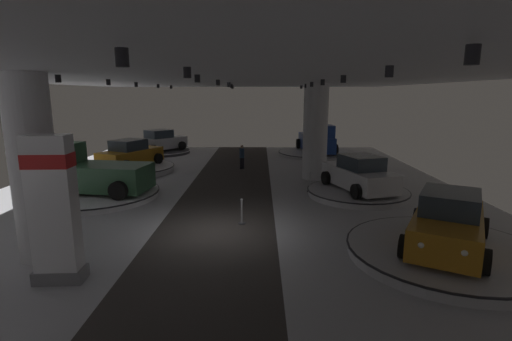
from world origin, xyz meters
name	(u,v)px	position (x,y,z in m)	size (l,w,h in m)	color
ground	(215,232)	(0.00, 0.00, -0.02)	(24.00, 44.00, 0.06)	#B2B2B7
ceiling_with_spotlights	(212,74)	(0.00, 0.00, 5.55)	(24.00, 44.00, 0.39)	silver
column_left	(34,169)	(-4.99, -2.25, 2.75)	(1.26, 1.26, 5.50)	silver
column_right	(315,132)	(4.80, 8.85, 2.75)	(1.41, 1.41, 5.50)	silver
brand_sign_pylon	(54,208)	(-3.68, -3.74, 2.02)	(1.30, 0.71, 3.91)	slate
display_platform_deep_left	(161,152)	(-6.67, 18.25, 0.15)	(4.82, 4.82, 0.26)	#333338
display_car_deep_left	(160,141)	(-6.69, 18.23, 1.03)	(4.08, 4.37, 1.71)	silver
display_platform_deep_right	(316,153)	(6.18, 17.81, 0.13)	(6.10, 6.10, 0.23)	#B7B7BC
pickup_truck_deep_right	(317,141)	(6.20, 17.49, 1.17)	(2.85, 5.39, 2.30)	navy
display_platform_near_right	(445,252)	(7.23, -2.20, 0.19)	(5.83, 5.83, 0.35)	#B7B7BC
display_car_near_right	(448,223)	(7.24, -2.17, 1.11)	(3.66, 4.54, 1.71)	#B77519
display_platform_far_left	(132,168)	(-6.61, 10.69, 0.20)	(5.36, 5.36, 0.36)	silver
display_car_far_left	(130,154)	(-6.63, 10.66, 1.13)	(3.52, 4.57, 1.71)	#B77519
display_platform_mid_right	(358,192)	(6.38, 4.91, 0.18)	(4.89, 4.89, 0.32)	#B7B7BC
display_car_mid_right	(359,174)	(6.39, 4.88, 1.08)	(3.20, 4.55, 1.71)	silver
display_platform_mid_left	(95,194)	(-6.31, 4.50, 0.16)	(6.03, 6.03, 0.29)	silver
pickup_truck_mid_left	(87,172)	(-6.63, 4.55, 1.22)	(5.54, 3.24, 2.30)	#2D5638
visitor_walking_near	(242,155)	(0.42, 11.61, 0.91)	(0.32, 0.32, 1.59)	black
stanchion_a	(310,185)	(4.15, 5.70, 0.37)	(0.28, 0.28, 1.01)	#333338
stanchion_b	(242,215)	(0.93, 0.81, 0.37)	(0.28, 0.28, 1.01)	#333338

